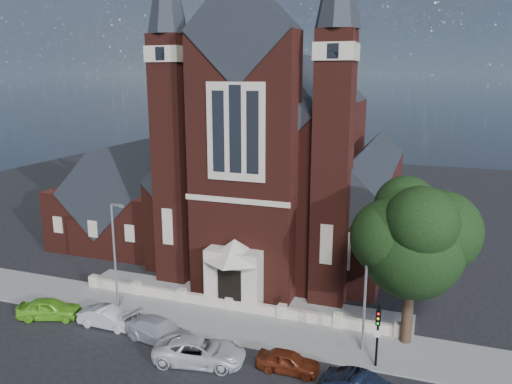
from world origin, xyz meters
TOP-DOWN VIEW (x-y plane):
  - ground at (0.00, 15.00)m, footprint 120.00×120.00m
  - pavement_strip at (0.00, 4.50)m, footprint 60.00×5.00m
  - forecourt_paving at (0.00, 8.50)m, footprint 26.00×3.00m
  - forecourt_wall at (0.00, 6.50)m, footprint 24.00×0.40m
  - church at (-0.00, 22.94)m, footprint 20.01×34.90m
  - parish_hall at (-16.00, 18.00)m, footprint 12.00×12.20m
  - street_tree at (12.60, 5.71)m, footprint 6.40×6.60m
  - street_lamp_left at (-7.91, 4.00)m, footprint 1.16×0.22m
  - street_lamp_right at (10.09, 4.00)m, footprint 1.16×0.22m
  - traffic_signal at (11.00, 2.43)m, footprint 0.28×0.42m
  - car_lime_van at (-11.66, 1.03)m, footprint 4.70×3.13m
  - car_silver_a at (-6.97, 1.39)m, footprint 4.18×1.47m
  - car_silver_b at (-2.60, 0.85)m, footprint 5.41×3.14m
  - car_white_suv at (0.93, -0.50)m, footprint 5.91×3.50m
  - car_dark_red at (6.21, 0.39)m, footprint 3.76×1.54m

SIDE VIEW (x-z plane):
  - ground at x=0.00m, z-range 0.00..0.00m
  - pavement_strip at x=0.00m, z-range -0.06..0.06m
  - forecourt_paving at x=0.00m, z-range -0.07..0.07m
  - forecourt_wall at x=0.00m, z-range -0.45..0.45m
  - car_dark_red at x=6.21m, z-range 0.00..1.28m
  - car_silver_a at x=-6.97m, z-range 0.00..1.38m
  - car_silver_b at x=-2.60m, z-range 0.00..1.47m
  - car_lime_van at x=-11.66m, z-range 0.00..1.49m
  - car_white_suv at x=0.93m, z-range 0.00..1.54m
  - traffic_signal at x=11.00m, z-range 0.58..4.58m
  - parish_hall at x=-16.00m, z-range -1.11..9.13m
  - street_lamp_left at x=-7.91m, z-range 0.55..8.64m
  - street_lamp_right at x=10.09m, z-range 0.55..8.64m
  - street_tree at x=12.60m, z-range 1.61..12.31m
  - church at x=0.00m, z-range -6.41..22.79m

